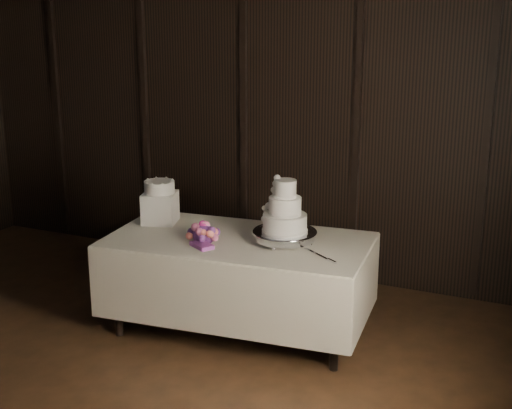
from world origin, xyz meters
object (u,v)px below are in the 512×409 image
at_px(cake_stand, 285,237).
at_px(small_cake, 159,187).
at_px(display_table, 238,281).
at_px(bouquet, 204,233).
at_px(wedding_cake, 281,211).
at_px(box_pedestal, 160,208).

height_order(cake_stand, small_cake, small_cake).
relative_size(display_table, bouquet, 5.21).
xyz_separation_m(wedding_cake, bouquet, (-0.53, -0.21, -0.18)).
xyz_separation_m(display_table, box_pedestal, (-0.77, 0.12, 0.47)).
bearing_deg(wedding_cake, cake_stand, 50.67).
bearing_deg(box_pedestal, display_table, -9.22).
xyz_separation_m(box_pedestal, small_cake, (0.00, 0.00, 0.17)).
xyz_separation_m(display_table, wedding_cake, (0.33, 0.05, 0.59)).
relative_size(cake_stand, box_pedestal, 1.86).
height_order(bouquet, small_cake, small_cake).
distance_m(wedding_cake, small_cake, 1.10).
distance_m(bouquet, small_cake, 0.67).
height_order(wedding_cake, small_cake, wedding_cake).
distance_m(bouquet, box_pedestal, 0.63).
bearing_deg(bouquet, box_pedestal, 152.66).
bearing_deg(bouquet, small_cake, 152.66).
height_order(display_table, small_cake, small_cake).
xyz_separation_m(cake_stand, box_pedestal, (-1.12, 0.06, 0.08)).
distance_m(display_table, cake_stand, 0.53).
bearing_deg(bouquet, cake_stand, 22.25).
xyz_separation_m(cake_stand, wedding_cake, (-0.03, -0.02, 0.20)).
height_order(wedding_cake, bouquet, wedding_cake).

